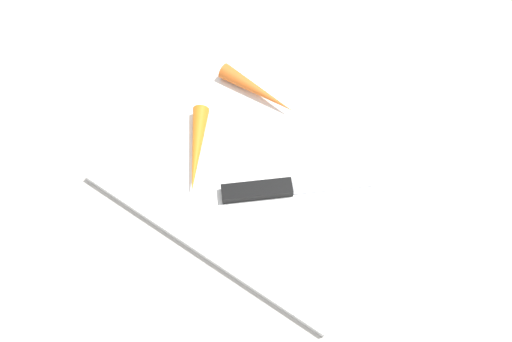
# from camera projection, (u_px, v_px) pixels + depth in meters

# --- Properties ---
(ground_plane) EXTENTS (1.40, 1.40, 0.00)m
(ground_plane) POSITION_uv_depth(u_px,v_px,m) (256.00, 175.00, 0.71)
(ground_plane) COLOR #ADA8A0
(cutting_board) EXTENTS (0.36, 0.26, 0.01)m
(cutting_board) POSITION_uv_depth(u_px,v_px,m) (256.00, 173.00, 0.71)
(cutting_board) COLOR white
(cutting_board) RESTS_ON ground_plane
(knife) EXTENTS (0.16, 0.15, 0.01)m
(knife) POSITION_uv_depth(u_px,v_px,m) (267.00, 190.00, 0.68)
(knife) COLOR #B7B7BC
(knife) RESTS_ON cutting_board
(carrot_long) EXTENTS (0.08, 0.12, 0.02)m
(carrot_long) POSITION_uv_depth(u_px,v_px,m) (197.00, 149.00, 0.70)
(carrot_long) COLOR orange
(carrot_long) RESTS_ON cutting_board
(carrot_short) EXTENTS (0.12, 0.03, 0.02)m
(carrot_short) POSITION_uv_depth(u_px,v_px,m) (257.00, 90.00, 0.75)
(carrot_short) COLOR orange
(carrot_short) RESTS_ON cutting_board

